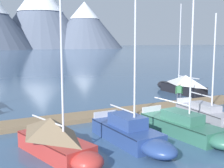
# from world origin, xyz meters

# --- Properties ---
(ground_plane) EXTENTS (700.00, 700.00, 0.00)m
(ground_plane) POSITION_xyz_m (0.00, 0.00, 0.00)
(ground_plane) COLOR #38567A
(mountain_east_summit) EXTENTS (74.51, 74.51, 52.08)m
(mountain_east_summit) POSITION_xyz_m (36.66, 227.19, 27.40)
(mountain_east_summit) COLOR slate
(mountain_east_summit) RESTS_ON ground
(mountain_rear_spur) EXTENTS (59.39, 59.39, 35.84)m
(mountain_rear_spur) POSITION_xyz_m (67.43, 211.11, 18.50)
(mountain_rear_spur) COLOR slate
(mountain_rear_spur) RESTS_ON ground
(dock) EXTENTS (23.21, 3.91, 0.30)m
(dock) POSITION_xyz_m (0.00, 4.00, 0.15)
(dock) COLOR #846B4C
(dock) RESTS_ON ground
(sailboat_second_berth) EXTENTS (3.26, 5.66, 8.26)m
(sailboat_second_berth) POSITION_xyz_m (-6.50, -2.20, 0.83)
(sailboat_second_berth) COLOR #B2332D
(sailboat_second_berth) RESTS_ON ground
(sailboat_mid_dock_port) EXTENTS (2.33, 6.35, 9.05)m
(sailboat_mid_dock_port) POSITION_xyz_m (-2.45, -2.19, 0.57)
(sailboat_mid_dock_port) COLOR navy
(sailboat_mid_dock_port) RESTS_ON ground
(sailboat_mid_dock_starboard) EXTENTS (2.44, 6.65, 8.05)m
(sailboat_mid_dock_starboard) POSITION_xyz_m (0.98, -2.23, 0.54)
(sailboat_mid_dock_starboard) COLOR #336B56
(sailboat_mid_dock_starboard) RESTS_ON ground
(sailboat_far_berth) EXTENTS (1.57, 6.04, 7.09)m
(sailboat_far_berth) POSITION_xyz_m (3.83, -0.94, 0.57)
(sailboat_far_berth) COLOR #93939E
(sailboat_far_berth) RESTS_ON ground
(sailboat_end_of_dock) EXTENTS (1.93, 7.04, 9.15)m
(sailboat_end_of_dock) POSITION_xyz_m (9.49, 9.61, 0.93)
(sailboat_end_of_dock) COLOR black
(sailboat_end_of_dock) RESTS_ON ground
(person_on_dock) EXTENTS (0.51, 0.39, 1.69)m
(person_on_dock) POSITION_xyz_m (5.33, 4.36, 1.26)
(person_on_dock) COLOR #384256
(person_on_dock) RESTS_ON dock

